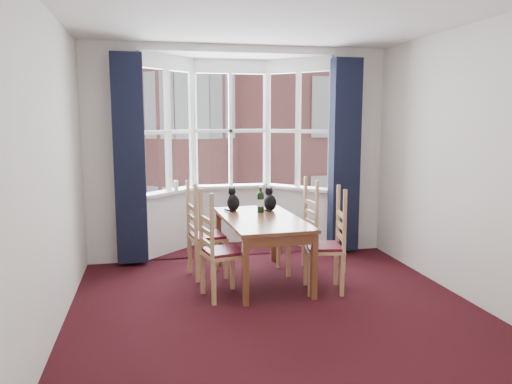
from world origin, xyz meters
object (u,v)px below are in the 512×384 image
object	(u,v)px
chair_right_far	(304,233)
dining_table	(261,224)
chair_right_near	(332,248)
wine_bottle	(261,201)
cat_left	(233,201)
chair_left_near	(215,254)
cat_right	(270,201)
chair_left_far	(200,238)
candle_tall	(176,186)

from	to	relation	value
chair_right_far	dining_table	bearing A→B (deg)	-156.06
chair_right_near	wine_bottle	xyz separation A→B (m)	(-0.62, 0.80, 0.41)
chair_right_near	cat_left	bearing A→B (deg)	132.58
chair_left_near	cat_right	size ratio (longest dim) A/B	3.12
chair_right_near	chair_right_far	xyz separation A→B (m)	(-0.09, 0.76, 0.00)
dining_table	cat_left	size ratio (longest dim) A/B	5.37
chair_right_far	cat_right	bearing A→B (deg)	157.87
cat_left	chair_left_far	bearing A→B (deg)	-152.01
chair_left_far	candle_tall	distance (m)	1.30
chair_left_far	chair_right_far	bearing A→B (deg)	-0.34
dining_table	chair_right_far	distance (m)	0.67
cat_left	candle_tall	world-z (taller)	cat_left
dining_table	chair_left_far	world-z (taller)	chair_left_far
cat_left	candle_tall	bearing A→B (deg)	123.60
cat_right	wine_bottle	world-z (taller)	wine_bottle
chair_left_far	dining_table	bearing A→B (deg)	-21.53
candle_tall	chair_left_near	bearing A→B (deg)	-81.53
cat_left	cat_right	distance (m)	0.45
chair_right_near	cat_left	world-z (taller)	cat_left
chair_right_near	wine_bottle	distance (m)	1.09
chair_right_far	cat_right	world-z (taller)	cat_right
chair_right_near	cat_right	distance (m)	1.10
dining_table	chair_right_far	world-z (taller)	chair_right_far
candle_tall	chair_left_far	bearing A→B (deg)	-80.41
cat_left	cat_right	world-z (taller)	same
cat_right	chair_right_far	bearing A→B (deg)	-22.13
dining_table	chair_left_far	size ratio (longest dim) A/B	1.73
cat_right	chair_left_near	bearing A→B (deg)	-132.04
chair_left_far	chair_right_near	world-z (taller)	same
dining_table	cat_left	bearing A→B (deg)	115.79
chair_left_near	chair_left_far	xyz separation A→B (m)	(-0.09, 0.73, 0.00)
dining_table	cat_left	world-z (taller)	cat_left
chair_right_far	wine_bottle	world-z (taller)	wine_bottle
chair_left_near	chair_left_far	distance (m)	0.74
chair_left_far	cat_left	xyz separation A→B (m)	(0.44, 0.23, 0.38)
cat_left	wine_bottle	bearing A→B (deg)	-33.02
chair_left_far	wine_bottle	bearing A→B (deg)	2.94
chair_left_near	cat_left	xyz separation A→B (m)	(0.35, 0.97, 0.38)
chair_left_far	wine_bottle	xyz separation A→B (m)	(0.74, 0.04, 0.41)
candle_tall	cat_left	bearing A→B (deg)	-56.40
dining_table	wine_bottle	size ratio (longest dim) A/B	5.02
chair_right_near	cat_left	distance (m)	1.41
dining_table	cat_right	distance (m)	0.50
dining_table	cat_right	xyz separation A→B (m)	(0.20, 0.42, 0.19)
dining_table	cat_right	size ratio (longest dim) A/B	5.38
cat_right	chair_left_far	bearing A→B (deg)	-170.33
chair_left_far	chair_right_far	xyz separation A→B (m)	(1.27, -0.01, 0.00)
cat_right	candle_tall	bearing A→B (deg)	135.97
wine_bottle	candle_tall	world-z (taller)	wine_bottle
cat_left	cat_right	bearing A→B (deg)	-10.61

